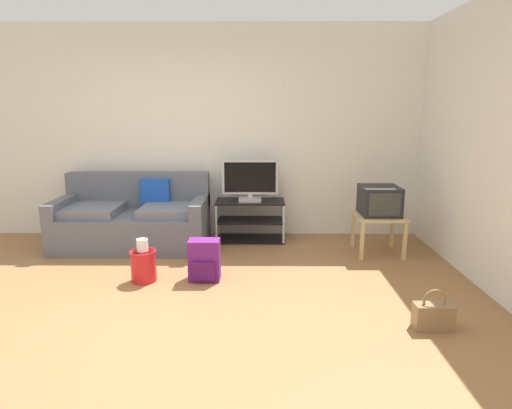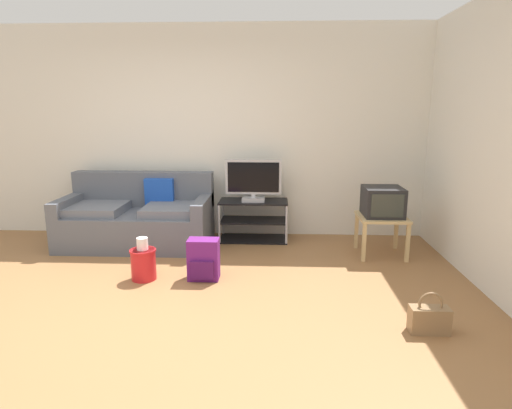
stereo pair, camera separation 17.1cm
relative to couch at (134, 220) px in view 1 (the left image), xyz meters
name	(u,v)px [view 1 (the left image)]	position (x,y,z in m)	size (l,w,h in m)	color
ground_plane	(148,316)	(0.62, -1.88, -0.33)	(9.00, 9.80, 0.02)	olive
wall_back	(189,133)	(0.62, 0.57, 1.03)	(9.00, 0.10, 2.70)	silver
wall_right	(487,142)	(3.67, -1.04, 1.03)	(0.10, 3.60, 2.70)	silver
couch	(134,220)	(0.00, 0.00, 0.00)	(1.79, 0.91, 0.87)	#565B66
tv_stand	(250,220)	(1.42, 0.24, -0.07)	(0.87, 0.44, 0.51)	black
flat_tv	(250,181)	(1.42, 0.22, 0.45)	(0.70, 0.22, 0.52)	#B2B2B7
side_table	(379,221)	(2.91, -0.28, 0.07)	(0.53, 0.53, 0.46)	tan
crt_tv	(379,201)	(2.91, -0.27, 0.30)	(0.43, 0.45, 0.33)	#232326
backpack	(204,260)	(1.00, -1.11, -0.12)	(0.30, 0.26, 0.41)	#661E70
handbag	(433,315)	(2.87, -2.09, -0.21)	(0.29, 0.13, 0.32)	olive
cleaning_bucket	(143,264)	(0.40, -1.15, -0.14)	(0.26, 0.26, 0.43)	red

